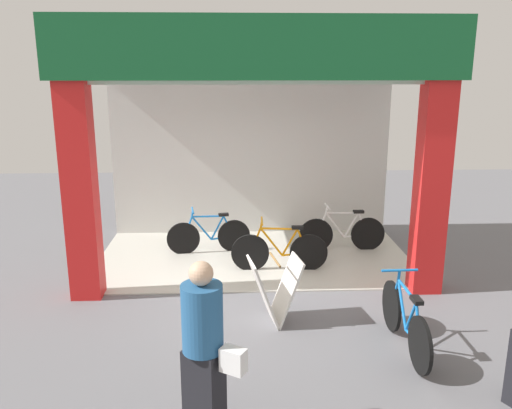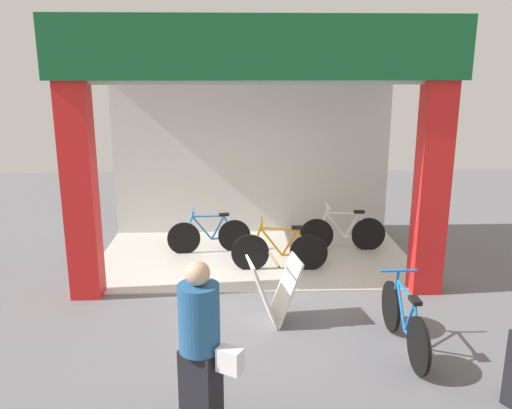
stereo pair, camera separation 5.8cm
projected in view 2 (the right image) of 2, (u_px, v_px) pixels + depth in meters
name	position (u px, v px, depth m)	size (l,w,h in m)	color
ground_plane	(258.00, 293.00, 7.80)	(18.71, 18.71, 0.00)	slate
shop_facade	(254.00, 140.00, 8.74)	(5.55, 3.31, 3.88)	beige
bicycle_inside_0	(280.00, 251.00, 8.56)	(1.57, 0.43, 0.86)	black
bicycle_inside_1	(210.00, 235.00, 9.41)	(1.47, 0.41, 0.82)	black
bicycle_inside_2	(343.00, 233.00, 9.48)	(1.56, 0.43, 0.86)	black
bicycle_parked_0	(404.00, 322.00, 6.15)	(0.44, 1.61, 0.89)	black
sandwich_board_sign	(274.00, 291.00, 6.80)	(0.73, 0.62, 0.88)	silver
pedestrian_1	(201.00, 349.00, 4.56)	(0.63, 0.51, 1.67)	black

